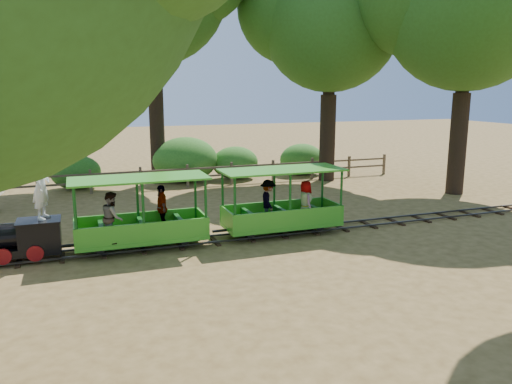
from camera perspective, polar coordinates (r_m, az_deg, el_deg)
name	(u,v)px	position (r m, az deg, el deg)	size (l,w,h in m)	color
ground	(280,234)	(14.76, 2.75, -4.85)	(90.00, 90.00, 0.00)	#A37F46
track	(280,232)	(14.74, 2.75, -4.59)	(22.00, 1.00, 0.10)	#3F3D3A
carriage_front	(139,220)	(13.52, -13.26, -3.12)	(3.55, 1.45, 1.84)	green
carriage_rear	(282,207)	(14.58, 3.00, -1.77)	(3.55, 1.45, 1.84)	green
oak_ne	(329,14)	(23.58, 8.40, 19.47)	(7.75, 6.82, 10.23)	#2D2116
fence	(210,173)	(22.04, -5.30, 2.19)	(18.10, 0.10, 1.00)	brown
shrub_west	(76,172)	(22.60, -19.91, 2.15)	(2.09, 1.61, 1.45)	#2D6B1E
shrub_mid_w	(185,160)	(23.04, -8.10, 3.68)	(2.98, 2.29, 2.06)	#2D6B1E
shrub_mid_e	(235,163)	(23.68, -2.41, 3.36)	(2.23, 1.71, 1.54)	#2D6B1E
shrub_east	(302,159)	(24.94, 5.24, 3.75)	(2.23, 1.72, 1.55)	#2D6B1E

